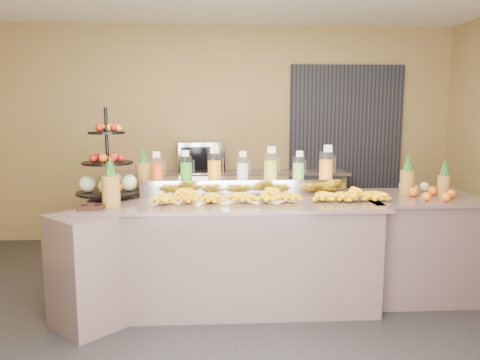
{
  "coord_description": "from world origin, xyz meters",
  "views": [
    {
      "loc": [
        -0.17,
        -3.7,
        1.68
      ],
      "look_at": [
        0.06,
        0.3,
        1.1
      ],
      "focal_mm": 35.0,
      "sensor_mm": 36.0,
      "label": 1
    }
  ],
  "objects": [
    {
      "name": "juice_pitcher_lime",
      "position": [
        0.62,
        0.58,
        1.17
      ],
      "size": [
        0.11,
        0.11,
        0.26
      ],
      "color": "silver",
      "rests_on": "pitcher_tray"
    },
    {
      "name": "ground",
      "position": [
        0.0,
        0.0,
        0.0
      ],
      "size": [
        6.0,
        6.0,
        0.0
      ],
      "primitive_type": "plane",
      "color": "black",
      "rests_on": "ground"
    },
    {
      "name": "fruit_stand",
      "position": [
        -1.07,
        0.48,
        1.14
      ],
      "size": [
        0.67,
        0.67,
        0.8
      ],
      "rotation": [
        0.0,
        0.0,
        -0.21
      ],
      "color": "black",
      "rests_on": "buffet_counter"
    },
    {
      "name": "back_ledge",
      "position": [
        0.0,
        2.25,
        0.47
      ],
      "size": [
        3.1,
        0.55,
        0.93
      ],
      "color": "gray",
      "rests_on": "ground"
    },
    {
      "name": "juice_pitcher_orange_a",
      "position": [
        -0.68,
        0.58,
        1.17
      ],
      "size": [
        0.11,
        0.11,
        0.26
      ],
      "color": "silver",
      "rests_on": "pitcher_tray"
    },
    {
      "name": "juice_pitcher_milk",
      "position": [
        0.1,
        0.58,
        1.17
      ],
      "size": [
        0.11,
        0.11,
        0.26
      ],
      "color": "silver",
      "rests_on": "pitcher_tray"
    },
    {
      "name": "buffet_counter",
      "position": [
        -0.12,
        0.26,
        0.47
      ],
      "size": [
        2.75,
        1.25,
        0.93
      ],
      "color": "gray",
      "rests_on": "ground"
    },
    {
      "name": "pineapple_left_a",
      "position": [
        -0.99,
        0.08,
        1.08
      ],
      "size": [
        0.15,
        0.15,
        0.41
      ],
      "rotation": [
        0.0,
        0.0,
        0.2
      ],
      "color": "brown",
      "rests_on": "buffet_counter"
    },
    {
      "name": "juice_pitcher_lemon",
      "position": [
        0.36,
        0.58,
        1.18
      ],
      "size": [
        0.13,
        0.13,
        0.31
      ],
      "color": "silver",
      "rests_on": "pitcher_tray"
    },
    {
      "name": "right_counter",
      "position": [
        1.7,
        0.4,
        0.47
      ],
      "size": [
        1.08,
        0.88,
        0.93
      ],
      "color": "gray",
      "rests_on": "ground"
    },
    {
      "name": "juice_pitcher_orange_b",
      "position": [
        -0.16,
        0.58,
        1.19
      ],
      "size": [
        0.13,
        0.13,
        0.31
      ],
      "color": "silver",
      "rests_on": "pitcher_tray"
    },
    {
      "name": "banana_heap",
      "position": [
        0.29,
        0.22,
        0.99
      ],
      "size": [
        2.04,
        0.18,
        0.17
      ],
      "color": "#FFBA0C",
      "rests_on": "buffet_counter"
    },
    {
      "name": "oven_warmer",
      "position": [
        -0.33,
        2.25,
        1.12
      ],
      "size": [
        0.63,
        0.48,
        0.38
      ],
      "primitive_type": "cube",
      "rotation": [
        0.0,
        0.0,
        0.14
      ],
      "color": "gray",
      "rests_on": "back_ledge"
    },
    {
      "name": "condiment_caddy",
      "position": [
        -1.13,
        -0.03,
        0.95
      ],
      "size": [
        0.21,
        0.16,
        0.03
      ],
      "primitive_type": "cube",
      "rotation": [
        0.0,
        0.0,
        0.06
      ],
      "color": "black",
      "rests_on": "buffet_counter"
    },
    {
      "name": "pineapple_left_b",
      "position": [
        -0.82,
        0.74,
        1.1
      ],
      "size": [
        0.15,
        0.15,
        0.44
      ],
      "rotation": [
        0.0,
        0.0,
        0.15
      ],
      "color": "brown",
      "rests_on": "buffet_counter"
    },
    {
      "name": "right_fruit_pile",
      "position": [
        1.76,
        0.35,
        1.0
      ],
      "size": [
        0.42,
        0.4,
        0.22
      ],
      "color": "brown",
      "rests_on": "right_counter"
    },
    {
      "name": "pitcher_tray",
      "position": [
        0.1,
        0.58,
        1.01
      ],
      "size": [
        1.85,
        0.3,
        0.15
      ],
      "primitive_type": "cube",
      "color": "gray",
      "rests_on": "buffet_counter"
    },
    {
      "name": "juice_pitcher_orange_c",
      "position": [
        0.88,
        0.58,
        1.19
      ],
      "size": [
        0.13,
        0.14,
        0.32
      ],
      "color": "silver",
      "rests_on": "pitcher_tray"
    },
    {
      "name": "juice_pitcher_green",
      "position": [
        -0.42,
        0.58,
        1.17
      ],
      "size": [
        0.11,
        0.12,
        0.27
      ],
      "color": "silver",
      "rests_on": "pitcher_tray"
    },
    {
      "name": "room_envelope",
      "position": [
        0.19,
        0.79,
        1.88
      ],
      "size": [
        6.04,
        5.02,
        2.82
      ],
      "color": "olive",
      "rests_on": "ground"
    }
  ]
}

